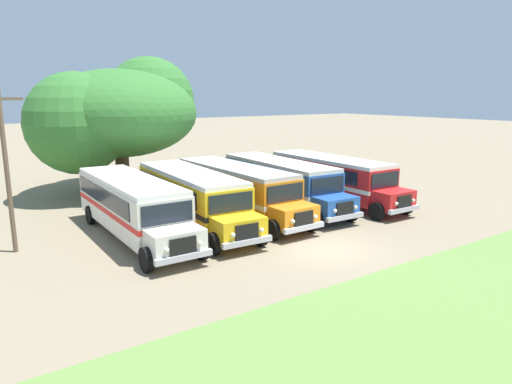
{
  "coord_description": "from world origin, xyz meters",
  "views": [
    {
      "loc": [
        -13.66,
        -14.39,
        6.77
      ],
      "look_at": [
        0.0,
        5.83,
        1.6
      ],
      "focal_mm": 32.3,
      "sensor_mm": 36.0,
      "label": 1
    }
  ],
  "objects_px": {
    "parked_bus_slot_1": "(192,195)",
    "parked_bus_slot_4": "(332,177)",
    "parked_bus_slot_3": "(281,181)",
    "utility_pole": "(6,165)",
    "parked_bus_slot_0": "(132,204)",
    "broad_shade_tree": "(116,114)",
    "parked_bus_slot_2": "(238,188)"
  },
  "relations": [
    {
      "from": "parked_bus_slot_3",
      "to": "broad_shade_tree",
      "type": "bearing_deg",
      "value": -145.4
    },
    {
      "from": "parked_bus_slot_4",
      "to": "utility_pole",
      "type": "height_order",
      "value": "utility_pole"
    },
    {
      "from": "parked_bus_slot_3",
      "to": "broad_shade_tree",
      "type": "distance_m",
      "value": 12.97
    },
    {
      "from": "broad_shade_tree",
      "to": "parked_bus_slot_2",
      "type": "bearing_deg",
      "value": -73.05
    },
    {
      "from": "parked_bus_slot_3",
      "to": "utility_pole",
      "type": "bearing_deg",
      "value": -86.79
    },
    {
      "from": "parked_bus_slot_3",
      "to": "parked_bus_slot_1",
      "type": "bearing_deg",
      "value": -82.06
    },
    {
      "from": "parked_bus_slot_1",
      "to": "broad_shade_tree",
      "type": "bearing_deg",
      "value": -175.83
    },
    {
      "from": "parked_bus_slot_0",
      "to": "parked_bus_slot_1",
      "type": "bearing_deg",
      "value": 93.4
    },
    {
      "from": "parked_bus_slot_4",
      "to": "utility_pole",
      "type": "xyz_separation_m",
      "value": [
        -18.39,
        0.45,
        2.27
      ]
    },
    {
      "from": "parked_bus_slot_2",
      "to": "broad_shade_tree",
      "type": "height_order",
      "value": "broad_shade_tree"
    },
    {
      "from": "parked_bus_slot_0",
      "to": "parked_bus_slot_4",
      "type": "distance_m",
      "value": 13.26
    },
    {
      "from": "parked_bus_slot_0",
      "to": "utility_pole",
      "type": "height_order",
      "value": "utility_pole"
    },
    {
      "from": "parked_bus_slot_1",
      "to": "parked_bus_slot_3",
      "type": "xyz_separation_m",
      "value": [
        6.33,
        0.62,
        0.0
      ]
    },
    {
      "from": "parked_bus_slot_4",
      "to": "parked_bus_slot_3",
      "type": "bearing_deg",
      "value": -100.21
    },
    {
      "from": "parked_bus_slot_2",
      "to": "parked_bus_slot_4",
      "type": "distance_m",
      "value": 6.95
    },
    {
      "from": "utility_pole",
      "to": "parked_bus_slot_0",
      "type": "bearing_deg",
      "value": -6.5
    },
    {
      "from": "utility_pole",
      "to": "parked_bus_slot_1",
      "type": "bearing_deg",
      "value": -2.7
    },
    {
      "from": "broad_shade_tree",
      "to": "utility_pole",
      "type": "bearing_deg",
      "value": -127.39
    },
    {
      "from": "parked_bus_slot_2",
      "to": "parked_bus_slot_1",
      "type": "bearing_deg",
      "value": -84.95
    },
    {
      "from": "parked_bus_slot_3",
      "to": "broad_shade_tree",
      "type": "xyz_separation_m",
      "value": [
        -6.61,
        10.47,
        3.89
      ]
    },
    {
      "from": "parked_bus_slot_4",
      "to": "parked_bus_slot_0",
      "type": "bearing_deg",
      "value": -89.04
    },
    {
      "from": "parked_bus_slot_0",
      "to": "broad_shade_tree",
      "type": "relative_size",
      "value": 0.88
    },
    {
      "from": "parked_bus_slot_0",
      "to": "parked_bus_slot_1",
      "type": "xyz_separation_m",
      "value": [
        3.31,
        0.19,
        0.0
      ]
    },
    {
      "from": "parked_bus_slot_3",
      "to": "parked_bus_slot_4",
      "type": "distance_m",
      "value": 3.68
    },
    {
      "from": "parked_bus_slot_0",
      "to": "utility_pole",
      "type": "relative_size",
      "value": 1.51
    },
    {
      "from": "parked_bus_slot_0",
      "to": "parked_bus_slot_2",
      "type": "xyz_separation_m",
      "value": [
        6.33,
        0.5,
        0.0
      ]
    },
    {
      "from": "parked_bus_slot_4",
      "to": "broad_shade_tree",
      "type": "distance_m",
      "value": 15.61
    },
    {
      "from": "parked_bus_slot_0",
      "to": "broad_shade_tree",
      "type": "height_order",
      "value": "broad_shade_tree"
    },
    {
      "from": "parked_bus_slot_1",
      "to": "parked_bus_slot_2",
      "type": "relative_size",
      "value": 1.0
    },
    {
      "from": "parked_bus_slot_1",
      "to": "parked_bus_slot_4",
      "type": "xyz_separation_m",
      "value": [
        9.95,
        -0.06,
        0.0
      ]
    },
    {
      "from": "parked_bus_slot_3",
      "to": "parked_bus_slot_0",
      "type": "bearing_deg",
      "value": -82.87
    },
    {
      "from": "parked_bus_slot_1",
      "to": "parked_bus_slot_4",
      "type": "relative_size",
      "value": 1.0
    }
  ]
}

